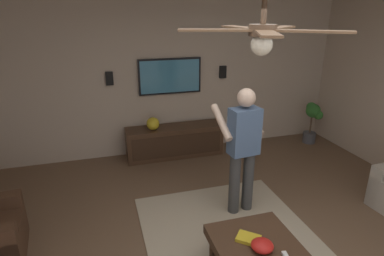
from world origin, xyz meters
name	(u,v)px	position (x,y,z in m)	size (l,w,h in m)	color
wall_back_tv	(171,79)	(3.24, 0.00, 1.33)	(0.10, 6.44, 2.66)	#BCA893
media_console	(174,141)	(2.91, 0.03, 0.28)	(0.45, 1.70, 0.55)	#422B1C
tv	(170,76)	(3.15, 0.03, 1.40)	(0.05, 1.10, 0.62)	black
person_standing	(243,145)	(1.02, -0.39, 0.93)	(0.57, 0.58, 1.64)	#3F3F3F
potted_plant_tall	(312,119)	(2.70, -2.66, 0.51)	(0.33, 0.30, 0.83)	#4C4C51
bowl	(262,245)	(-0.17, -0.06, 0.45)	(0.21, 0.21, 0.09)	red
book	(248,239)	(-0.01, 0.00, 0.42)	(0.22, 0.16, 0.04)	gold
vase_round	(153,124)	(2.87, 0.41, 0.66)	(0.22, 0.22, 0.22)	gold
wall_speaker_left	(223,72)	(3.16, -0.96, 1.42)	(0.06, 0.12, 0.22)	black
wall_speaker_right	(109,79)	(3.16, 1.05, 1.41)	(0.06, 0.12, 0.22)	black
ceiling_fan	(262,34)	(-0.16, 0.09, 2.33)	(1.18, 1.10, 0.46)	#4C3828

